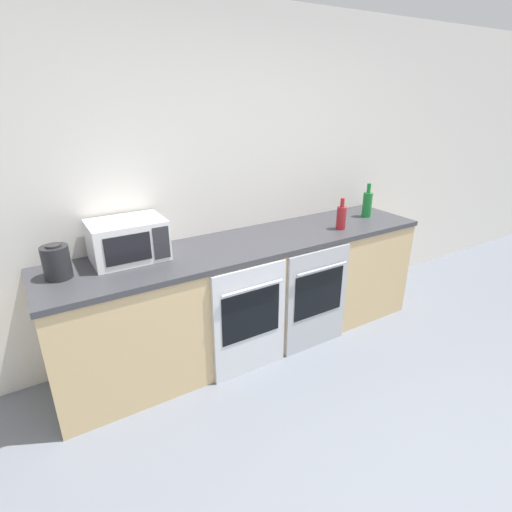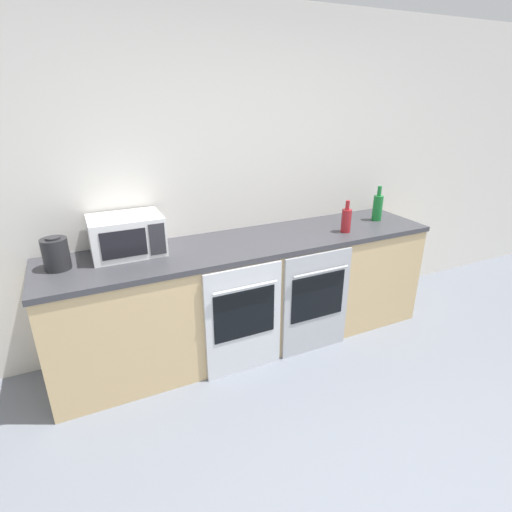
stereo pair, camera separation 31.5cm
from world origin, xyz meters
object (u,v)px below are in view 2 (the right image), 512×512
(microwave, at_px, (127,235))
(bottle_red, at_px, (346,220))
(oven_left, at_px, (244,321))
(kettle, at_px, (56,254))
(oven_right, at_px, (316,303))
(bottle_green, at_px, (378,207))

(microwave, relative_size, bottle_red, 1.86)
(oven_left, height_order, kettle, kettle)
(oven_left, relative_size, oven_right, 1.00)
(oven_left, height_order, oven_right, same)
(oven_right, height_order, microwave, microwave)
(bottle_red, bearing_deg, bottle_green, 18.32)
(microwave, distance_m, kettle, 0.46)
(kettle, bearing_deg, microwave, 9.66)
(oven_left, bearing_deg, bottle_green, 13.74)
(bottle_green, bearing_deg, bottle_red, -161.68)
(bottle_green, relative_size, kettle, 1.41)
(oven_left, xyz_separation_m, microwave, (-0.68, 0.47, 0.61))
(oven_right, bearing_deg, bottle_green, 23.04)
(oven_left, relative_size, microwave, 1.75)
(oven_right, height_order, bottle_green, bottle_green)
(oven_right, bearing_deg, microwave, 159.98)
(bottle_red, bearing_deg, microwave, 171.00)
(oven_left, distance_m, kettle, 1.33)
(oven_right, height_order, kettle, kettle)
(oven_left, bearing_deg, bottle_red, 11.61)
(oven_right, xyz_separation_m, bottle_red, (0.39, 0.21, 0.57))
(bottle_red, xyz_separation_m, kettle, (-2.14, 0.19, 0.00))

